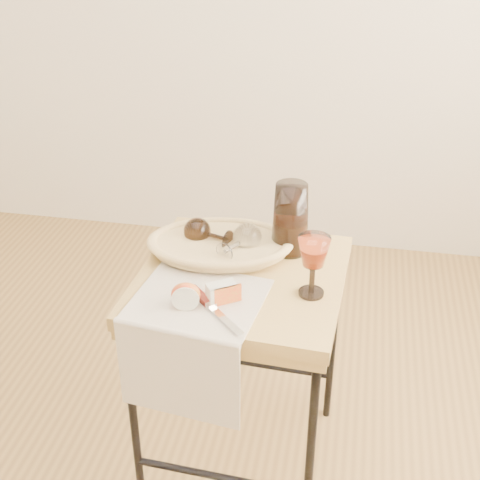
% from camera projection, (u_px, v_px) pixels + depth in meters
% --- Properties ---
extents(side_table, '(0.59, 0.59, 0.72)m').
position_uv_depth(side_table, '(241.00, 372.00, 2.00)').
color(side_table, brown).
rests_on(side_table, floor).
extents(tea_towel, '(0.37, 0.34, 0.01)m').
position_uv_depth(tea_towel, '(198.00, 300.00, 1.71)').
color(tea_towel, silver).
rests_on(tea_towel, side_table).
extents(bread_basket, '(0.41, 0.31, 0.05)m').
position_uv_depth(bread_basket, '(220.00, 247.00, 1.91)').
color(bread_basket, olive).
rests_on(bread_basket, side_table).
extents(goblet_lying_a, '(0.15, 0.12, 0.08)m').
position_uv_depth(goblet_lying_a, '(210.00, 235.00, 1.91)').
color(goblet_lying_a, '#322013').
rests_on(goblet_lying_a, bread_basket).
extents(goblet_lying_b, '(0.14, 0.16, 0.08)m').
position_uv_depth(goblet_lying_b, '(238.00, 244.00, 1.86)').
color(goblet_lying_b, white).
rests_on(goblet_lying_b, bread_basket).
extents(pitcher, '(0.23, 0.27, 0.25)m').
position_uv_depth(pitcher, '(291.00, 218.00, 1.89)').
color(pitcher, black).
rests_on(pitcher, side_table).
extents(wine_goblet, '(0.10, 0.10, 0.17)m').
position_uv_depth(wine_goblet, '(313.00, 266.00, 1.70)').
color(wine_goblet, white).
rests_on(wine_goblet, side_table).
extents(apple_half, '(0.08, 0.05, 0.07)m').
position_uv_depth(apple_half, '(186.00, 294.00, 1.67)').
color(apple_half, red).
rests_on(apple_half, tea_towel).
extents(apple_wedge, '(0.08, 0.07, 0.05)m').
position_uv_depth(apple_wedge, '(222.00, 292.00, 1.69)').
color(apple_wedge, silver).
rests_on(apple_wedge, tea_towel).
extents(table_knife, '(0.18, 0.18, 0.02)m').
position_uv_depth(table_knife, '(213.00, 307.00, 1.66)').
color(table_knife, silver).
rests_on(table_knife, tea_towel).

